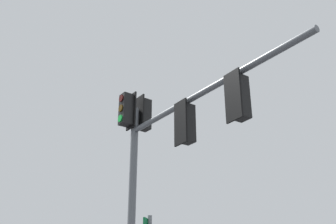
% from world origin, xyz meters
% --- Properties ---
extents(signal_mast_assembly, '(4.61, 4.53, 6.60)m').
position_xyz_m(signal_mast_assembly, '(-1.89, -1.50, 4.75)').
color(signal_mast_assembly, slate).
rests_on(signal_mast_assembly, ground).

